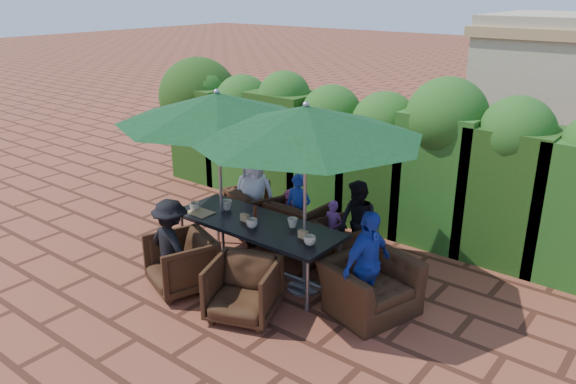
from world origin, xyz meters
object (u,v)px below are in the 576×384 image
Objects in this scene: chair_far_left at (259,210)px; chair_end_right at (371,278)px; dining_table at (257,227)px; chair_far_mid at (299,221)px; chair_near_left at (181,261)px; umbrella_left at (217,108)px; chair_far_right at (339,242)px; umbrella_right at (306,122)px; chair_near_right at (243,287)px.

chair_far_left is 2.66m from chair_end_right.
chair_far_mid is (-0.07, 1.04, -0.27)m from dining_table.
chair_near_left is (0.33, -1.89, -0.02)m from chair_far_left.
umbrella_left reaches higher than chair_near_left.
dining_table reaches higher than chair_far_right.
dining_table is 2.95× the size of chair_far_mid.
chair_far_left reaches higher than chair_far_right.
umbrella_right is 2.04m from chair_far_right.
chair_far_mid is at bearing 60.98° from umbrella_left.
umbrella_right is 3.64× the size of chair_near_right.
umbrella_left is 0.93× the size of umbrella_right.
chair_far_left is at bearing 16.73° from chair_far_right.
chair_near_left reaches higher than chair_far_right.
umbrella_left is at bearing 120.19° from chair_near_left.
chair_near_left is 1.07m from chair_near_right.
chair_near_left is at bearing 122.38° from chair_far_left.
dining_table is 0.84× the size of umbrella_right.
dining_table is at bearing 152.69° from chair_far_left.
chair_far_mid is (0.58, 1.04, -1.81)m from umbrella_left.
umbrella_right is 2.80× the size of chair_end_right.
chair_far_mid is at bearing 8.67° from chair_far_right.
chair_far_right is at bearing 170.33° from chair_far_mid.
umbrella_right is 3.60× the size of chair_near_left.
umbrella_right is 2.23m from chair_far_mid.
dining_table is at bearing -177.00° from umbrella_right.
dining_table is 1.67m from umbrella_left.
chair_end_right reaches higher than chair_far_mid.
chair_far_left is 1.03× the size of chair_far_mid.
chair_far_right is 1.80m from chair_near_right.
chair_far_mid is 0.80× the size of chair_end_right.
chair_end_right is (2.19, 1.03, 0.05)m from chair_near_left.
chair_far_left is 0.82× the size of chair_end_right.
chair_near_right is (1.40, -1.88, -0.03)m from chair_far_left.
umbrella_right is at bearing 57.91° from chair_near_left.
umbrella_left is 2.16m from chair_far_mid.
chair_end_right is at bearing 45.67° from chair_near_left.
umbrella_left reaches higher than chair_far_mid.
chair_far_left is 1.06× the size of chair_near_left.
chair_far_left is at bearing 149.65° from umbrella_right.
chair_end_right reaches higher than chair_near_right.
dining_table is at bearing 0.16° from umbrella_left.
chair_end_right is at bearing 161.02° from chair_far_right.
umbrella_left is 2.48m from chair_far_right.
chair_end_right is (0.95, -0.77, 0.09)m from chair_far_right.
umbrella_left is 2.38m from chair_near_right.
umbrella_right reaches higher than chair_far_right.
chair_far_right is (1.57, -0.09, -0.06)m from chair_far_left.
dining_table is 3.38× the size of chair_far_right.
chair_far_mid is 1.02× the size of chair_near_left.
chair_near_left is at bearing -80.27° from umbrella_left.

